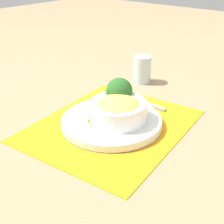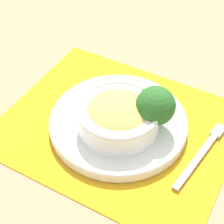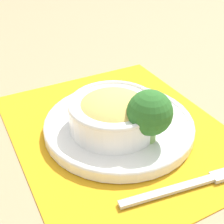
% 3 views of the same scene
% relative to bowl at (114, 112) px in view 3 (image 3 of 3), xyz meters
% --- Properties ---
extents(ground_plane, '(4.00, 4.00, 0.00)m').
position_rel_bowl_xyz_m(ground_plane, '(-0.01, 0.01, -0.05)').
color(ground_plane, tan).
extents(placemat, '(0.48, 0.41, 0.00)m').
position_rel_bowl_xyz_m(placemat, '(-0.01, 0.01, -0.05)').
color(placemat, orange).
rests_on(placemat, ground_plane).
extents(plate, '(0.27, 0.27, 0.02)m').
position_rel_bowl_xyz_m(plate, '(-0.01, 0.01, -0.04)').
color(plate, white).
rests_on(plate, placemat).
extents(bowl, '(0.16, 0.16, 0.06)m').
position_rel_bowl_xyz_m(bowl, '(0.00, 0.00, 0.00)').
color(bowl, white).
rests_on(bowl, plate).
extents(broccoli_floret, '(0.07, 0.07, 0.09)m').
position_rel_bowl_xyz_m(broccoli_floret, '(0.05, 0.04, 0.02)').
color(broccoli_floret, '#84AD5B').
rests_on(broccoli_floret, plate).
extents(carrot_slice_near, '(0.04, 0.04, 0.01)m').
position_rel_bowl_xyz_m(carrot_slice_near, '(-0.05, 0.04, -0.03)').
color(carrot_slice_near, orange).
rests_on(carrot_slice_near, plate).
extents(carrot_slice_middle, '(0.04, 0.04, 0.01)m').
position_rel_bowl_xyz_m(carrot_slice_middle, '(-0.05, 0.03, -0.03)').
color(carrot_slice_middle, orange).
rests_on(carrot_slice_middle, plate).
extents(fork, '(0.02, 0.18, 0.01)m').
position_rel_bowl_xyz_m(fork, '(0.16, 0.06, -0.04)').
color(fork, '#B7B7BC').
rests_on(fork, placemat).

